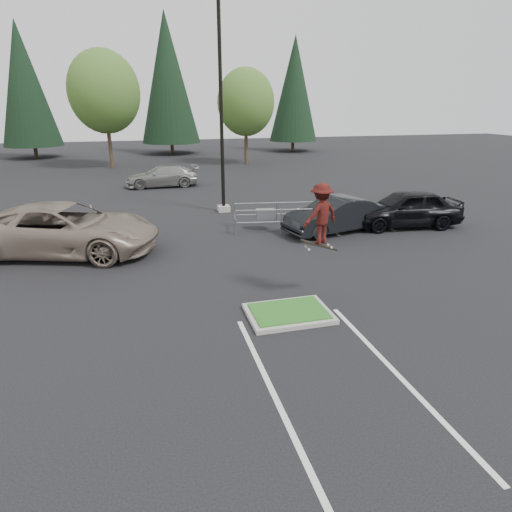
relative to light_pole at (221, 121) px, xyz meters
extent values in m
plane|color=black|center=(-0.50, -12.00, -4.56)|extent=(120.00, 120.00, 0.00)
cube|color=#9D9C92|center=(-0.50, -12.00, -4.50)|extent=(2.20, 1.60, 0.12)
cube|color=#246620|center=(-0.50, -12.00, -4.42)|extent=(1.95, 1.35, 0.05)
cube|color=silver|center=(-5.00, -3.00, -4.56)|extent=(0.12, 5.20, 0.01)
cube|color=silver|center=(-7.70, -3.00, -4.56)|extent=(0.12, 5.20, 0.01)
cube|color=silver|center=(4.00, -3.00, -4.56)|extent=(0.12, 5.20, 0.01)
cube|color=silver|center=(6.70, -3.00, -4.56)|extent=(0.12, 5.20, 0.01)
cube|color=silver|center=(9.40, -3.00, -4.56)|extent=(0.12, 5.20, 0.01)
cube|color=silver|center=(-1.85, -15.00, -4.56)|extent=(0.12, 6.00, 0.01)
cube|color=silver|center=(0.85, -15.00, -4.56)|extent=(0.12, 6.00, 0.01)
cube|color=#9D9C92|center=(0.00, 0.00, -4.41)|extent=(0.60, 0.60, 0.30)
cylinder|color=black|center=(0.00, 0.00, 0.44)|extent=(0.18, 0.18, 10.00)
cylinder|color=#38281C|center=(-6.50, 18.50, -2.81)|extent=(0.32, 0.32, 3.50)
ellipsoid|color=#386A27|center=(-6.50, 18.50, 1.70)|extent=(5.89, 5.89, 6.77)
sphere|color=#386A27|center=(-5.90, 18.20, 0.96)|extent=(3.68, 3.68, 3.68)
sphere|color=#386A27|center=(-7.00, 18.90, 1.15)|extent=(4.05, 4.05, 4.05)
cylinder|color=#38281C|center=(5.50, 17.80, -3.04)|extent=(0.32, 0.32, 3.04)
ellipsoid|color=#386A27|center=(5.50, 17.80, 0.88)|extent=(5.12, 5.12, 5.89)
sphere|color=#386A27|center=(6.10, 17.50, 0.24)|extent=(3.20, 3.20, 3.20)
sphere|color=#386A27|center=(5.00, 18.20, 0.40)|extent=(3.52, 3.52, 3.52)
cylinder|color=#38281C|center=(-14.50, 28.00, -3.96)|extent=(0.36, 0.36, 1.20)
cone|color=black|center=(-14.50, 28.00, 2.54)|extent=(5.72, 5.72, 11.80)
cylinder|color=#38281C|center=(-0.50, 28.50, -3.96)|extent=(0.36, 0.36, 1.20)
cone|color=black|center=(-0.50, 28.50, 3.29)|extent=(6.38, 6.38, 13.30)
cylinder|color=#38281C|center=(13.50, 27.50, -3.96)|extent=(0.36, 0.36, 1.20)
cone|color=black|center=(13.50, 27.50, 2.29)|extent=(5.50, 5.50, 11.30)
cylinder|color=#999CA1|center=(-0.27, -4.37, -4.00)|extent=(0.06, 0.06, 1.11)
cylinder|color=#999CA1|center=(-0.06, -3.03, -4.00)|extent=(0.06, 0.06, 1.11)
cylinder|color=#999CA1|center=(1.64, -4.67, -4.00)|extent=(0.06, 0.06, 1.11)
cylinder|color=#999CA1|center=(1.85, -3.33, -4.00)|extent=(0.06, 0.06, 1.11)
cylinder|color=#999CA1|center=(3.56, -4.97, -4.00)|extent=(0.06, 0.06, 1.11)
cylinder|color=#999CA1|center=(3.77, -3.63, -4.00)|extent=(0.06, 0.06, 1.11)
cylinder|color=#999CA1|center=(1.64, -4.67, -4.03)|extent=(3.84, 0.65, 0.05)
cylinder|color=#999CA1|center=(1.64, -4.67, -3.49)|extent=(3.84, 0.65, 0.05)
cylinder|color=#999CA1|center=(1.85, -3.33, -4.03)|extent=(3.84, 0.65, 0.05)
cylinder|color=#999CA1|center=(1.85, -3.33, -3.49)|extent=(3.84, 0.65, 0.05)
cube|color=#999CA1|center=(1.17, -3.91, -3.86)|extent=(0.89, 0.63, 0.47)
cube|color=black|center=(0.70, -11.00, -2.99)|extent=(1.10, 0.41, 0.40)
cylinder|color=beige|center=(0.36, -11.11, -3.05)|extent=(0.07, 0.04, 0.07)
cylinder|color=beige|center=(0.36, -10.89, -3.05)|extent=(0.07, 0.04, 0.07)
cylinder|color=beige|center=(1.04, -11.11, -3.05)|extent=(0.07, 0.04, 0.07)
cylinder|color=beige|center=(1.04, -10.89, -3.05)|extent=(0.07, 0.04, 0.07)
imported|color=maroon|center=(0.70, -11.00, -2.09)|extent=(1.26, 0.98, 1.71)
imported|color=gray|center=(-7.00, -5.00, -3.62)|extent=(7.41, 5.03, 1.88)
imported|color=black|center=(4.00, -5.00, -3.80)|extent=(4.84, 2.64, 1.51)
imported|color=black|center=(7.50, -5.00, -3.71)|extent=(5.19, 2.55, 1.70)
imported|color=gray|center=(-2.68, 8.04, -3.86)|extent=(4.83, 1.98, 1.40)
camera|label=1|loc=(-3.96, -21.67, 0.80)|focal=30.00mm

